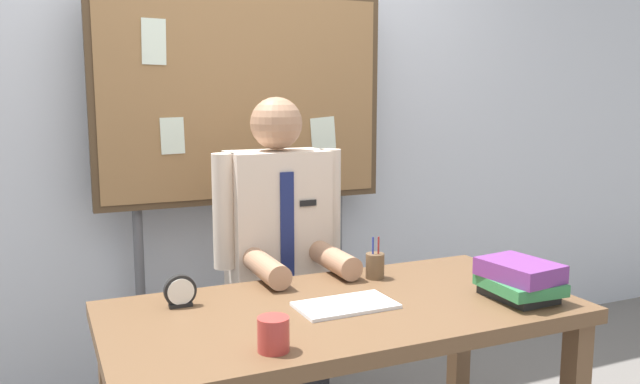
{
  "coord_description": "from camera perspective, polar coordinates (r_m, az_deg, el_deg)",
  "views": [
    {
      "loc": [
        -0.89,
        -1.81,
        1.41
      ],
      "look_at": [
        0.0,
        0.19,
        1.07
      ],
      "focal_mm": 35.88,
      "sensor_mm": 36.0,
      "label": 1
    }
  ],
  "objects": [
    {
      "name": "back_wall",
      "position": [
        3.19,
        -7.85,
        7.64
      ],
      "size": [
        6.4,
        0.08,
        2.7
      ],
      "primitive_type": "cube",
      "color": "silver",
      "rests_on": "ground_plane"
    },
    {
      "name": "book_stack",
      "position": [
        2.27,
        17.36,
        -7.47
      ],
      "size": [
        0.22,
        0.27,
        0.13
      ],
      "color": "#262626",
      "rests_on": "desk"
    },
    {
      "name": "person",
      "position": [
        2.69,
        -3.69,
        -7.64
      ],
      "size": [
        0.55,
        0.56,
        1.4
      ],
      "color": "#2D2D33",
      "rests_on": "ground_plane"
    },
    {
      "name": "pen_holder",
      "position": [
        2.42,
        4.93,
        -6.56
      ],
      "size": [
        0.07,
        0.07,
        0.16
      ],
      "color": "brown",
      "rests_on": "desk"
    },
    {
      "name": "desk_clock",
      "position": [
        2.15,
        -12.36,
        -8.75
      ],
      "size": [
        0.11,
        0.04,
        0.11
      ],
      "color": "black",
      "rests_on": "desk"
    },
    {
      "name": "bulletin_board",
      "position": [
        2.99,
        -6.76,
        7.84
      ],
      "size": [
        1.37,
        0.09,
        1.88
      ],
      "color": "#4C3823",
      "rests_on": "ground_plane"
    },
    {
      "name": "coffee_mug",
      "position": [
        1.76,
        -4.18,
        -12.53
      ],
      "size": [
        0.09,
        0.09,
        0.09
      ],
      "primitive_type": "cylinder",
      "color": "#B23833",
      "rests_on": "desk"
    },
    {
      "name": "desk",
      "position": [
        2.16,
        2.05,
        -12.34
      ],
      "size": [
        1.54,
        0.76,
        0.72
      ],
      "color": "brown",
      "rests_on": "ground_plane"
    },
    {
      "name": "open_notebook",
      "position": [
        2.11,
        2.18,
        -10.07
      ],
      "size": [
        0.32,
        0.19,
        0.01
      ],
      "primitive_type": "cube",
      "rotation": [
        0.0,
        0.0,
        0.02
      ],
      "color": "white",
      "rests_on": "desk"
    }
  ]
}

